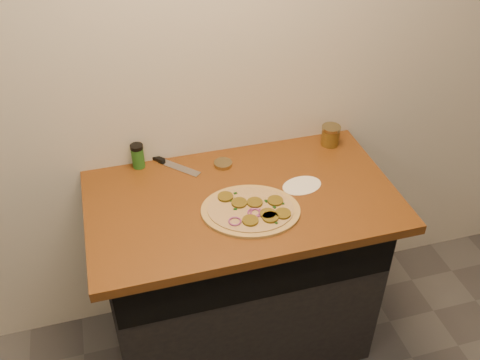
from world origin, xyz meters
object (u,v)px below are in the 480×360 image
object	(u,v)px
salsa_jar	(330,135)
spice_shaker	(138,156)
chefs_knife	(166,162)
pizza	(251,210)

from	to	relation	value
salsa_jar	spice_shaker	xyz separation A→B (m)	(-0.83, 0.06, 0.01)
chefs_knife	spice_shaker	distance (m)	0.12
pizza	salsa_jar	distance (m)	0.58
pizza	chefs_knife	distance (m)	0.47
salsa_jar	pizza	bearing A→B (deg)	-143.19
chefs_knife	salsa_jar	xyz separation A→B (m)	(0.72, -0.05, 0.04)
chefs_knife	spice_shaker	size ratio (longest dim) A/B	2.11
chefs_knife	pizza	bearing A→B (deg)	-56.97
chefs_knife	spice_shaker	world-z (taller)	spice_shaker
chefs_knife	spice_shaker	bearing A→B (deg)	176.48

